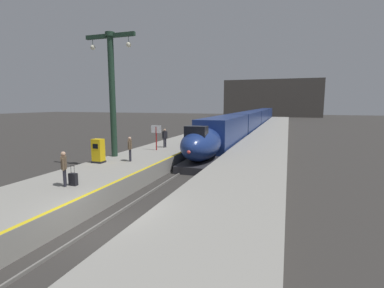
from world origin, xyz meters
TOP-DOWN VIEW (x-y plane):
  - ground_plane at (0.00, 0.00)m, footprint 260.00×260.00m
  - platform_left at (-4.05, 24.75)m, footprint 4.80×110.00m
  - platform_right at (4.05, 24.75)m, footprint 4.80×110.00m
  - platform_left_safety_stripe at (-1.77, 24.75)m, footprint 0.20×107.80m
  - rail_main_left at (-0.75, 27.50)m, footprint 0.08×110.00m
  - rail_main_right at (0.75, 27.50)m, footprint 0.08×110.00m
  - highspeed_train_main at (0.00, 45.96)m, footprint 2.92×74.82m
  - station_column_mid at (-5.90, 9.24)m, footprint 4.00×0.68m
  - passenger_near_edge at (-3.61, 1.78)m, footprint 0.40×0.48m
  - passenger_mid_platform at (-4.10, 14.42)m, footprint 0.38×0.50m
  - passenger_far_waiting at (-3.79, 7.99)m, footprint 0.35×0.53m
  - rolling_suitcase at (-3.32, 2.01)m, footprint 0.40×0.22m
  - ticket_machine_yellow at (-5.55, 6.88)m, footprint 0.76×0.62m
  - departure_info_board at (-4.15, 12.80)m, footprint 0.90×0.10m
  - terminus_back_wall at (0.00, 102.00)m, footprint 36.00×2.00m

SIDE VIEW (x-z plane):
  - ground_plane at x=0.00m, z-range 0.00..0.00m
  - rail_main_left at x=-0.75m, z-range 0.00..0.12m
  - rail_main_right at x=0.75m, z-range 0.00..0.12m
  - platform_left at x=-4.05m, z-range 0.00..1.05m
  - platform_right at x=4.05m, z-range 0.00..1.05m
  - platform_left_safety_stripe at x=-1.77m, z-range 1.05..1.06m
  - rolling_suitcase at x=-3.32m, z-range 0.86..1.85m
  - ticket_machine_yellow at x=-5.55m, z-range 0.99..2.59m
  - highspeed_train_main at x=0.00m, z-range 0.18..3.78m
  - passenger_near_edge at x=-3.61m, z-range 1.19..2.88m
  - passenger_mid_platform at x=-4.10m, z-range 1.19..2.88m
  - passenger_far_waiting at x=-3.79m, z-range 1.19..2.88m
  - departure_info_board at x=-4.15m, z-range 1.50..3.62m
  - station_column_mid at x=-5.90m, z-range 1.98..10.94m
  - terminus_back_wall at x=0.00m, z-range 0.00..14.00m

